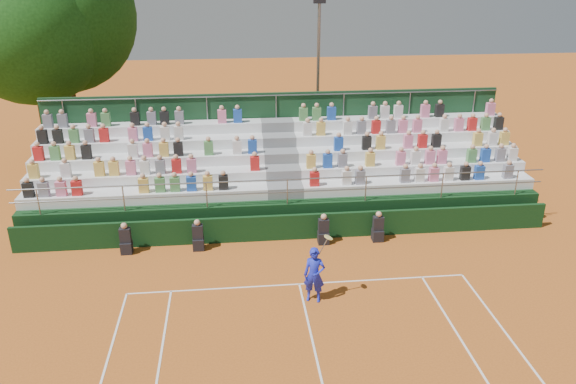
{
  "coord_description": "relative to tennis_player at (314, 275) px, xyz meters",
  "views": [
    {
      "loc": [
        -2.01,
        -15.53,
        9.77
      ],
      "look_at": [
        0.0,
        3.5,
        1.8
      ],
      "focal_mm": 35.0,
      "sensor_mm": 36.0,
      "label": 1
    }
  ],
  "objects": [
    {
      "name": "tree_west",
      "position": [
        -11.56,
        13.81,
        5.81
      ],
      "size": [
        7.1,
        7.1,
        10.27
      ],
      "color": "#3B2915",
      "rests_on": "ground"
    },
    {
      "name": "courtside_wall",
      "position": [
        -0.34,
        4.15,
        -0.4
      ],
      "size": [
        20.0,
        0.15,
        1.0
      ],
      "primitive_type": "cube",
      "color": "black",
      "rests_on": "ground"
    },
    {
      "name": "grandstand",
      "position": [
        -0.34,
        7.38,
        0.19
      ],
      "size": [
        20.0,
        5.2,
        4.4
      ],
      "color": "black",
      "rests_on": "ground"
    },
    {
      "name": "line_officials",
      "position": [
        -1.52,
        3.7,
        -0.42
      ],
      "size": [
        9.59,
        0.4,
        1.19
      ],
      "color": "black",
      "rests_on": "ground"
    },
    {
      "name": "tennis_player",
      "position": [
        0.0,
        0.0,
        0.0
      ],
      "size": [
        0.9,
        0.59,
        2.22
      ],
      "color": "#1A25CA",
      "rests_on": "ground"
    },
    {
      "name": "floodlight_mast",
      "position": [
        2.23,
        14.01,
        3.82
      ],
      "size": [
        0.6,
        0.25,
        8.1
      ],
      "color": "gray",
      "rests_on": "ground"
    },
    {
      "name": "tree_east",
      "position": [
        -10.54,
        15.2,
        6.26
      ],
      "size": [
        7.51,
        7.51,
        10.93
      ],
      "color": "#3B2915",
      "rests_on": "ground"
    },
    {
      "name": "ground",
      "position": [
        -0.34,
        0.95,
        -0.9
      ],
      "size": [
        90.0,
        90.0,
        0.0
      ],
      "primitive_type": "plane",
      "color": "#B95D1E",
      "rests_on": "ground"
    }
  ]
}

